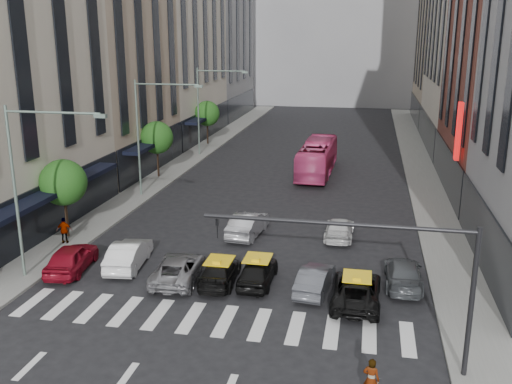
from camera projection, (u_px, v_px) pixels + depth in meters
The scene contains 28 objects.
ground at pixel (203, 336), 24.41m from camera, with size 160.00×160.00×0.00m, color black.
sidewalk_left at pixel (176, 167), 54.90m from camera, with size 3.00×96.00×0.15m, color slate.
sidewalk_right at pixel (423, 179), 50.56m from camera, with size 3.00×96.00×0.15m, color slate.
building_left_b at pixel (105, 39), 50.84m from camera, with size 8.00×16.00×24.00m, color tan.
building_left_d at pixel (214, 16), 84.99m from camera, with size 8.00×18.00×30.00m, color gray.
building_right_d at pixel (452, 22), 78.84m from camera, with size 8.00×18.00×28.00m, color tan.
building_far at pixel (338, 1), 99.86m from camera, with size 30.00×10.00×36.00m, color gray.
tree_near at pixel (63, 183), 35.10m from camera, with size 2.88×2.88×4.95m.
tree_mid at pixel (157, 138), 50.22m from camera, with size 2.88×2.88×4.95m.
tree_far at pixel (207, 114), 65.33m from camera, with size 2.88×2.88×4.95m.
streetlamp_near at pixel (30, 170), 28.50m from camera, with size 5.38×0.25×9.00m.
streetlamp_mid at pixel (149, 123), 43.61m from camera, with size 5.38×0.25×9.00m.
streetlamp_far at pixel (207, 100), 58.72m from camera, with size 5.38×0.25×9.00m.
traffic_signal at pixel (395, 262), 20.81m from camera, with size 10.10×0.20×6.00m.
liberty_sign at pixel (459, 131), 39.31m from camera, with size 0.30×0.70×4.00m.
car_red at pixel (72, 258), 30.96m from camera, with size 1.79×4.44×1.51m, color maroon.
car_white_front at pixel (129, 254), 31.51m from camera, with size 1.58×4.54×1.50m, color silver.
car_silver at pixel (178, 268), 29.78m from camera, with size 2.22×4.81×1.34m, color gray.
taxi_left at pixel (220, 272), 29.46m from camera, with size 1.74×4.27×1.24m, color black.
taxi_center at pixel (258, 271), 29.37m from camera, with size 1.64×4.08×1.39m, color black.
car_grey_mid at pixel (315, 279), 28.52m from camera, with size 1.40×4.01×1.32m, color #43454B.
taxi_right at pixel (357, 290), 27.26m from camera, with size 2.25×4.87×1.35m, color black.
car_grey_curb at pixel (403, 273), 29.18m from camera, with size 1.86×4.58×1.33m, color #454A4E.
car_row2_left at pixel (248, 224), 36.40m from camera, with size 1.62×4.63×1.53m, color #A9A8AE.
car_row2_right at pixel (339, 229), 36.02m from camera, with size 1.73×4.27×1.24m, color silver.
bus at pixel (317, 158), 52.06m from camera, with size 2.60×11.11×3.10m, color #D43E79.
rider at pixel (372, 363), 19.40m from camera, with size 0.58×0.38×1.60m, color gray.
pedestrian_far at pixel (64, 230), 34.63m from camera, with size 0.95×0.40×1.62m, color gray.
Camera 1 is at (6.51, -20.98, 12.52)m, focal length 40.00 mm.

